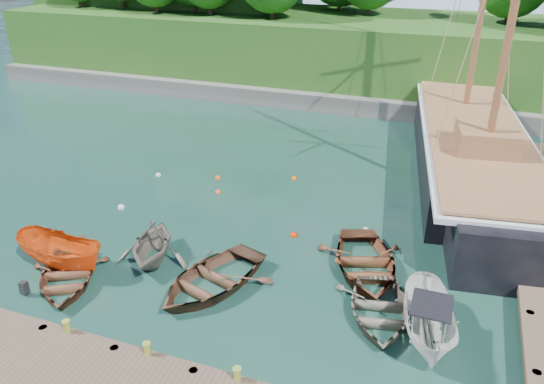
{
  "coord_description": "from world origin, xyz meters",
  "views": [
    {
      "loc": [
        6.86,
        -15.45,
        12.26
      ],
      "look_at": [
        -0.33,
        4.2,
        2.0
      ],
      "focal_mm": 35.0,
      "sensor_mm": 36.0,
      "label": 1
    }
  ],
  "objects_px": {
    "rowboat_0": "(67,283)",
    "motorboat_orange": "(64,267)",
    "rowboat_4": "(364,271)",
    "rowboat_3": "(378,315)",
    "schooner": "(470,154)",
    "rowboat_1": "(154,260)",
    "rowboat_2": "(211,287)",
    "cabin_boat_white": "(426,339)"
  },
  "relations": [
    {
      "from": "rowboat_1",
      "to": "rowboat_3",
      "type": "distance_m",
      "value": 9.42
    },
    {
      "from": "rowboat_1",
      "to": "rowboat_2",
      "type": "relative_size",
      "value": 0.71
    },
    {
      "from": "motorboat_orange",
      "to": "schooner",
      "type": "bearing_deg",
      "value": -38.04
    },
    {
      "from": "rowboat_0",
      "to": "rowboat_2",
      "type": "relative_size",
      "value": 0.85
    },
    {
      "from": "schooner",
      "to": "rowboat_3",
      "type": "bearing_deg",
      "value": -108.22
    },
    {
      "from": "rowboat_2",
      "to": "cabin_boat_white",
      "type": "bearing_deg",
      "value": 17.39
    },
    {
      "from": "rowboat_4",
      "to": "motorboat_orange",
      "type": "height_order",
      "value": "motorboat_orange"
    },
    {
      "from": "rowboat_3",
      "to": "rowboat_4",
      "type": "height_order",
      "value": "rowboat_4"
    },
    {
      "from": "rowboat_0",
      "to": "rowboat_1",
      "type": "bearing_deg",
      "value": 17.54
    },
    {
      "from": "rowboat_0",
      "to": "schooner",
      "type": "relative_size",
      "value": 0.14
    },
    {
      "from": "rowboat_0",
      "to": "cabin_boat_white",
      "type": "distance_m",
      "value": 13.54
    },
    {
      "from": "motorboat_orange",
      "to": "rowboat_2",
      "type": "bearing_deg",
      "value": -76.0
    },
    {
      "from": "rowboat_2",
      "to": "rowboat_4",
      "type": "bearing_deg",
      "value": 48.6
    },
    {
      "from": "motorboat_orange",
      "to": "cabin_boat_white",
      "type": "bearing_deg",
      "value": -80.86
    },
    {
      "from": "rowboat_4",
      "to": "cabin_boat_white",
      "type": "xyz_separation_m",
      "value": [
        2.76,
        -3.23,
        0.0
      ]
    },
    {
      "from": "rowboat_1",
      "to": "motorboat_orange",
      "type": "relative_size",
      "value": 0.83
    },
    {
      "from": "rowboat_1",
      "to": "motorboat_orange",
      "type": "xyz_separation_m",
      "value": [
        -3.14,
        -1.74,
        0.0
      ]
    },
    {
      "from": "cabin_boat_white",
      "to": "rowboat_0",
      "type": "bearing_deg",
      "value": 175.63
    },
    {
      "from": "rowboat_1",
      "to": "rowboat_2",
      "type": "xyz_separation_m",
      "value": [
        3.1,
        -0.9,
        0.0
      ]
    },
    {
      "from": "rowboat_4",
      "to": "rowboat_2",
      "type": "bearing_deg",
      "value": -169.49
    },
    {
      "from": "rowboat_4",
      "to": "cabin_boat_white",
      "type": "distance_m",
      "value": 4.24
    },
    {
      "from": "rowboat_2",
      "to": "schooner",
      "type": "bearing_deg",
      "value": 77.09
    },
    {
      "from": "motorboat_orange",
      "to": "schooner",
      "type": "relative_size",
      "value": 0.15
    },
    {
      "from": "motorboat_orange",
      "to": "schooner",
      "type": "xyz_separation_m",
      "value": [
        15.11,
        15.46,
        1.21
      ]
    },
    {
      "from": "rowboat_1",
      "to": "schooner",
      "type": "xyz_separation_m",
      "value": [
        11.97,
        13.72,
        1.21
      ]
    },
    {
      "from": "rowboat_1",
      "to": "rowboat_2",
      "type": "bearing_deg",
      "value": -32.31
    },
    {
      "from": "rowboat_1",
      "to": "rowboat_3",
      "type": "xyz_separation_m",
      "value": [
        9.41,
        -0.36,
        0.0
      ]
    },
    {
      "from": "rowboat_3",
      "to": "rowboat_4",
      "type": "relative_size",
      "value": 0.88
    },
    {
      "from": "schooner",
      "to": "rowboat_0",
      "type": "bearing_deg",
      "value": -139.11
    },
    {
      "from": "rowboat_1",
      "to": "motorboat_orange",
      "type": "distance_m",
      "value": 3.59
    },
    {
      "from": "schooner",
      "to": "motorboat_orange",
      "type": "bearing_deg",
      "value": -142.27
    },
    {
      "from": "motorboat_orange",
      "to": "rowboat_4",
      "type": "bearing_deg",
      "value": -64.86
    },
    {
      "from": "rowboat_2",
      "to": "schooner",
      "type": "relative_size",
      "value": 0.17
    },
    {
      "from": "rowboat_2",
      "to": "motorboat_orange",
      "type": "xyz_separation_m",
      "value": [
        -6.24,
        -0.84,
        0.0
      ]
    },
    {
      "from": "rowboat_0",
      "to": "motorboat_orange",
      "type": "height_order",
      "value": "motorboat_orange"
    },
    {
      "from": "rowboat_2",
      "to": "motorboat_orange",
      "type": "bearing_deg",
      "value": -153.96
    },
    {
      "from": "rowboat_4",
      "to": "motorboat_orange",
      "type": "xyz_separation_m",
      "value": [
        -11.54,
        -3.94,
        0.0
      ]
    },
    {
      "from": "rowboat_0",
      "to": "cabin_boat_white",
      "type": "bearing_deg",
      "value": -24.37
    },
    {
      "from": "rowboat_0",
      "to": "schooner",
      "type": "bearing_deg",
      "value": 17.88
    },
    {
      "from": "rowboat_3",
      "to": "motorboat_orange",
      "type": "relative_size",
      "value": 1.03
    },
    {
      "from": "rowboat_3",
      "to": "motorboat_orange",
      "type": "distance_m",
      "value": 12.63
    },
    {
      "from": "schooner",
      "to": "rowboat_1",
      "type": "bearing_deg",
      "value": -139.04
    }
  ]
}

